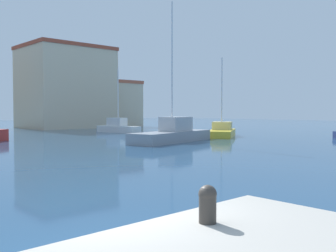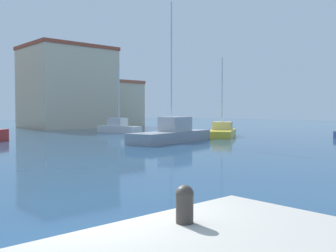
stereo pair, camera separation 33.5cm
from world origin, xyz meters
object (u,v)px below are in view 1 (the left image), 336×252
at_px(sailboat_white_distant_north, 118,127).
at_px(sailboat_grey_far_right, 173,133).
at_px(mooring_bollard, 208,203).
at_px(sailboat_yellow_near_pier, 222,131).

distance_m(sailboat_white_distant_north, sailboat_grey_far_right, 14.57).
relative_size(mooring_bollard, sailboat_yellow_near_pier, 0.06).
height_order(mooring_bollard, sailboat_white_distant_north, sailboat_white_distant_north).
relative_size(sailboat_white_distant_north, sailboat_yellow_near_pier, 0.96).
distance_m(mooring_bollard, sailboat_yellow_near_pier, 32.31).
height_order(sailboat_white_distant_north, sailboat_yellow_near_pier, sailboat_yellow_near_pier).
bearing_deg(sailboat_white_distant_north, sailboat_yellow_near_pier, -75.23).
bearing_deg(sailboat_yellow_near_pier, sailboat_grey_far_right, -169.11).
distance_m(mooring_bollard, sailboat_white_distant_north, 39.32).
height_order(sailboat_white_distant_north, sailboat_grey_far_right, sailboat_grey_far_right).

